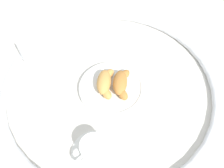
{
  "coord_description": "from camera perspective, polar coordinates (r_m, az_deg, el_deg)",
  "views": [
    {
      "loc": [
        0.45,
        -0.13,
        0.66
      ],
      "look_at": [
        0.02,
        0.0,
        0.03
      ],
      "focal_mm": 36.36,
      "sensor_mm": 36.0,
      "label": 1
    }
  ],
  "objects": [
    {
      "name": "ground_plane",
      "position": [
        0.81,
        -0.64,
        -0.24
      ],
      "size": [
        2.2,
        2.2,
        0.0
      ],
      "primitive_type": "plane",
      "color": "silver"
    },
    {
      "name": "table_chrome_rim",
      "position": [
        0.8,
        -0.65,
        0.26
      ],
      "size": [
        0.76,
        0.76,
        0.02
      ],
      "primitive_type": "torus",
      "color": "silver",
      "rests_on": "ground_plane"
    },
    {
      "name": "pastry_plate",
      "position": [
        0.79,
        -0.0,
        -0.82
      ],
      "size": [
        0.23,
        0.23,
        0.02
      ],
      "color": "white",
      "rests_on": "ground_plane"
    },
    {
      "name": "croissant_large",
      "position": [
        0.77,
        -1.8,
        0.44
      ],
      "size": [
        0.13,
        0.1,
        0.04
      ],
      "color": "#D6994C",
      "rests_on": "pastry_plate"
    },
    {
      "name": "croissant_small",
      "position": [
        0.77,
        2.28,
        0.29
      ],
      "size": [
        0.13,
        0.1,
        0.04
      ],
      "color": "#BC7A38",
      "rests_on": "pastry_plate"
    },
    {
      "name": "coffee_cup_near",
      "position": [
        0.68,
        -4.74,
        -16.18
      ],
      "size": [
        0.14,
        0.14,
        0.06
      ],
      "color": "white",
      "rests_on": "ground_plane"
    },
    {
      "name": "juice_glass_left",
      "position": [
        0.85,
        -19.86,
        8.41
      ],
      "size": [
        0.08,
        0.08,
        0.14
      ],
      "color": "white",
      "rests_on": "ground_plane"
    },
    {
      "name": "sugar_packet",
      "position": [
        0.81,
        -15.13,
        -2.71
      ],
      "size": [
        0.06,
        0.05,
        0.01
      ],
      "primitive_type": "cube",
      "rotation": [
        0.0,
        0.0,
        -0.54
      ],
      "color": "white",
      "rests_on": "ground_plane"
    }
  ]
}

